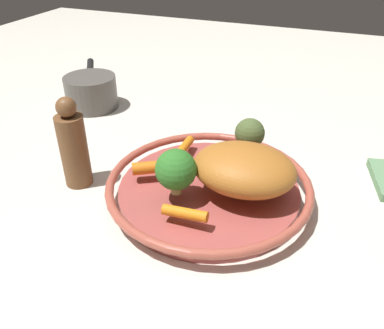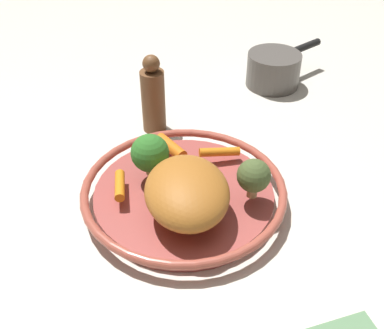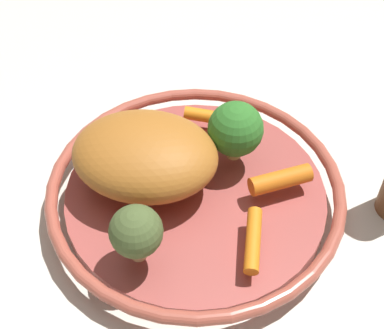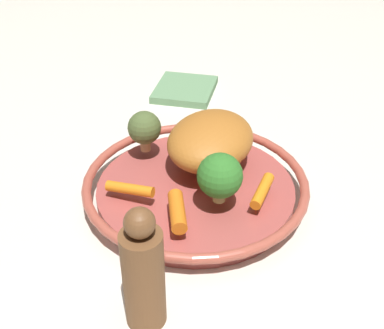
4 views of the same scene
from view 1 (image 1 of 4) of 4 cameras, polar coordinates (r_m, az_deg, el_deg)
name	(u,v)px [view 1 (image 1 of 4)]	position (r m, az deg, el deg)	size (l,w,h in m)	color
ground_plane	(208,198)	(0.63, 2.38, -4.89)	(2.32, 2.32, 0.00)	silver
serving_bowl	(209,188)	(0.62, 2.42, -3.47)	(0.32, 0.32, 0.04)	#A84C47
roast_chicken_piece	(244,169)	(0.58, 7.50, -0.60)	(0.15, 0.12, 0.06)	#B36926
baby_carrot_left	(187,214)	(0.53, -0.77, -7.09)	(0.02, 0.02, 0.06)	orange
baby_carrot_right	(154,167)	(0.62, -5.53, -0.39)	(0.02, 0.02, 0.07)	orange
baby_carrot_near_rim	(184,147)	(0.68, -1.14, 2.49)	(0.01, 0.01, 0.07)	orange
broccoli_floret_mid	(176,170)	(0.56, -2.33, -0.78)	(0.06, 0.06, 0.07)	#96AA66
broccoli_floret_large	(250,134)	(0.66, 8.30, 4.41)	(0.05, 0.05, 0.06)	tan
pepper_mill	(73,146)	(0.66, -16.70, 2.53)	(0.04, 0.04, 0.15)	brown
saucepan	(91,92)	(0.95, -14.31, 10.12)	(0.14, 0.19, 0.07)	#56514C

